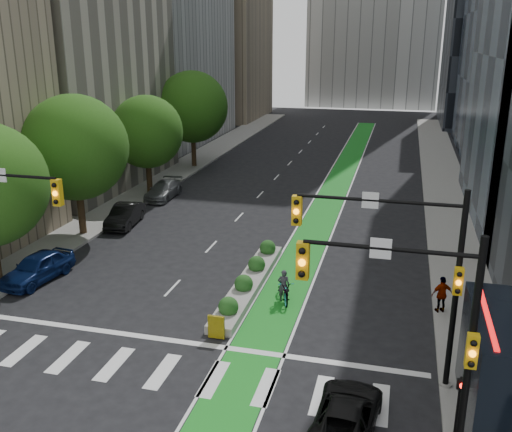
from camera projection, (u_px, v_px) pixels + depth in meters
The scene contains 20 objects.
ground at pixel (173, 358), 22.31m from camera, with size 160.00×160.00×0.00m, color black.
sidewalk_left at pixel (156, 183), 48.16m from camera, with size 3.60×90.00×0.15m, color gray.
sidewalk_right at pixel (449, 203), 42.54m from camera, with size 3.60×90.00×0.15m, color gray.
bike_lane_paint at pixel (339, 181), 49.27m from camera, with size 2.20×70.00×0.01m, color #17821F.
building_tan_far at pixel (215, 28), 84.02m from camera, with size 14.00×16.00×26.00m, color tan.
building_dark_end at pixel (504, 20), 76.04m from camera, with size 14.00×18.00×28.00m, color black.
tree_mid at pixel (75, 148), 34.31m from camera, with size 6.40×6.40×8.78m.
tree_midfar at pixel (147, 132), 43.72m from camera, with size 5.60×5.60×7.76m.
tree_far at pixel (192, 107), 52.72m from camera, with size 6.60×6.60×9.00m.
signal_right at pixel (412, 260), 19.21m from camera, with size 5.82×0.51×7.20m.
signal_far_right at pixel (424, 325), 15.00m from camera, with size 4.82×0.51×7.20m.
median_planter at pixel (249, 280), 28.40m from camera, with size 1.20×10.26×1.10m.
ped_signal_post at pixel (459, 403), 16.99m from camera, with size 0.32×0.43×2.46m.
bicycle at pixel (284, 289), 26.96m from camera, with size 0.74×2.13×1.12m, color gray.
cyclist at pixel (284, 285), 26.84m from camera, with size 0.58×0.38×1.58m, color #332E38.
parked_car_left_near at pixel (37, 267), 29.08m from camera, with size 1.73×4.30×1.47m, color #0D1F51.
parked_car_left_mid at pixel (125, 215), 37.58m from camera, with size 1.49×4.27×1.41m, color black.
parked_car_left_far at pixel (163, 190), 43.93m from camera, with size 1.81×4.44×1.29m, color slate.
parked_car_right at pixel (346, 414), 18.05m from camera, with size 1.95×4.22×1.17m, color black.
pedestrian_far at pixel (442, 294), 25.44m from camera, with size 0.99×0.41×1.70m, color gray.
Camera 1 is at (8.04, -18.14, 12.05)m, focal length 40.00 mm.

